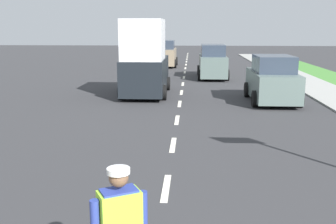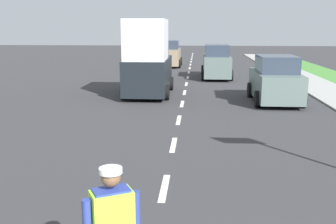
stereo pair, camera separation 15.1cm
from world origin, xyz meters
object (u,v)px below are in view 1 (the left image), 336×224
car_parked_far (272,81)px  car_outgoing_far (213,62)px  car_oncoming_third (165,54)px  delivery_truck (145,61)px

car_parked_far → car_outgoing_far: bearing=104.7°
car_oncoming_third → car_outgoing_far: bearing=-64.8°
car_outgoing_far → car_parked_far: (2.15, -8.21, -0.05)m
delivery_truck → car_oncoming_third: size_ratio=1.12×
car_parked_far → car_oncoming_third: (-5.65, 15.66, 0.06)m
delivery_truck → car_parked_far: (5.67, -1.39, -0.68)m
car_outgoing_far → car_oncoming_third: 8.23m
delivery_truck → car_outgoing_far: 7.70m
delivery_truck → car_parked_far: size_ratio=1.18×
delivery_truck → car_outgoing_far: delivery_truck is taller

